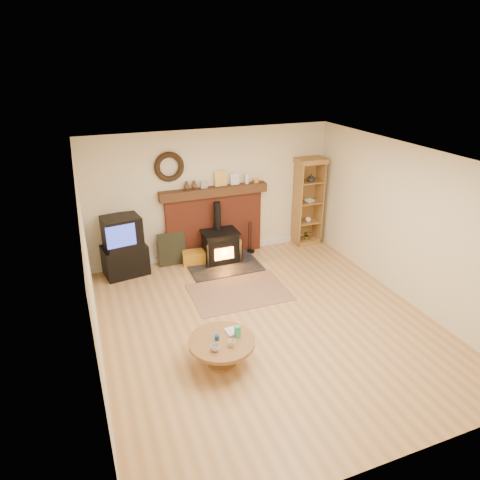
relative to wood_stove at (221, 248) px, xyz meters
name	(u,v)px	position (x,y,z in m)	size (l,w,h in m)	color
ground	(267,322)	(0.01, -2.27, -0.32)	(5.50, 5.50, 0.00)	#B4824B
room_shell	(267,219)	(-0.01, -2.17, 1.40)	(5.02, 5.52, 2.61)	beige
chimney_breast	(214,219)	(0.01, 0.40, 0.48)	(2.20, 0.22, 1.78)	brown
wood_stove	(221,248)	(0.00, 0.00, 0.00)	(1.40, 1.00, 1.23)	black
area_rug	(239,292)	(-0.08, -1.24, -0.31)	(1.70, 1.17, 0.01)	brown
tv_unit	(124,247)	(-1.85, 0.20, 0.24)	(0.87, 0.67, 1.16)	black
curio_cabinet	(308,202)	(2.09, 0.29, 0.64)	(0.61, 0.44, 1.91)	olive
firelog_box	(194,258)	(-0.53, 0.13, -0.18)	(0.44, 0.28, 0.28)	yellow
leaning_painting	(172,249)	(-0.93, 0.28, 0.01)	(0.55, 0.03, 0.66)	black
fire_tools	(251,248)	(0.74, 0.23, -0.21)	(0.16, 0.16, 0.70)	black
coffee_table	(222,345)	(-0.98, -2.94, -0.01)	(0.90, 0.90, 0.55)	brown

